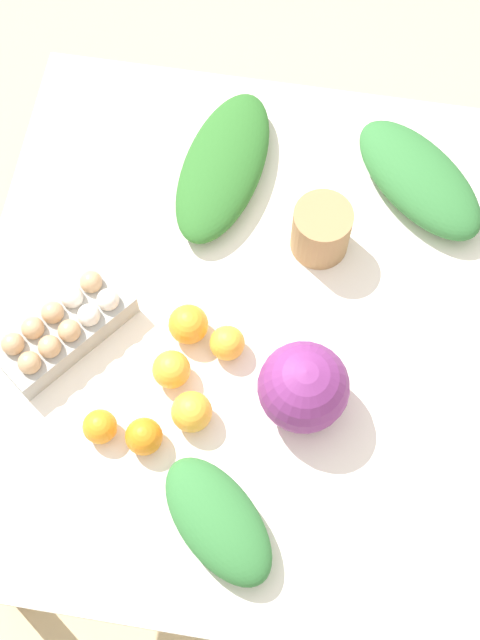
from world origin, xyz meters
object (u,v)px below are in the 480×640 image
Objects in this scene: cabbage_purple at (304,387)px; orange_4 at (144,436)px; paper_bag at (321,230)px; greens_bunch_beet_tops at (419,179)px; orange_2 at (227,343)px; greens_bunch_scallion at (223,166)px; orange_3 at (192,412)px; egg_carton at (64,327)px; orange_0 at (171,369)px; greens_bunch_dandelion at (218,521)px; orange_5 at (188,324)px; orange_1 at (100,427)px.

cabbage_purple is 2.43× the size of orange_4.
cabbage_purple is at bearing -65.77° from orange_4.
paper_bag is at bearing -30.05° from orange_4.
cabbage_purple is at bearing 160.44° from greens_bunch_beet_tops.
greens_bunch_beet_tops is 0.54m from orange_2.
orange_2 is (-0.39, -0.07, -0.00)m from greens_bunch_scallion.
orange_3 is at bearing 146.40° from greens_bunch_beet_tops.
greens_bunch_beet_tops is 0.68m from orange_3.
egg_carton reaches higher than orange_4.
orange_3 reaches higher than orange_4.
orange_0 is 1.07× the size of orange_2.
orange_2 is at bearing -30.40° from orange_4.
greens_bunch_beet_tops is 1.27× the size of greens_bunch_dandelion.
egg_carton is at bearing 101.04° from orange_5.
cabbage_purple is at bearing -24.42° from greens_bunch_dandelion.
paper_bag reaches higher than orange_4.
orange_4 is (-0.19, -0.20, -0.01)m from egg_carton.
orange_4 is at bearing 114.23° from cabbage_purple.
greens_bunch_scallion is 5.84× the size of orange_1.
greens_bunch_scallion is (0.13, 0.22, -0.02)m from paper_bag.
orange_0 is 0.10m from orange_5.
greens_bunch_dandelion reaches higher than orange_1.
orange_1 is 0.93× the size of orange_4.
paper_bag is at bearing 1.34° from cabbage_purple.
egg_carton is 0.86× the size of greens_bunch_beet_tops.
orange_5 is (-0.23, 0.23, -0.02)m from paper_bag.
orange_2 is at bearing 141.47° from greens_bunch_beet_tops.
greens_bunch_dandelion is 0.21m from orange_4.
greens_bunch_scallion is 0.41m from greens_bunch_beet_tops.
orange_3 is at bearing 23.37° from greens_bunch_dandelion.
paper_bag is 0.33m from orange_5.
egg_carton is 3.72× the size of orange_3.
orange_3 is at bearing -71.92° from orange_1.
orange_2 is 0.98× the size of orange_4.
paper_bag is 0.45m from orange_3.
cabbage_purple is 1.40× the size of paper_bag.
cabbage_purple reaches higher than orange_2.
paper_bag is 1.57× the size of orange_3.
orange_5 is (-0.36, 0.01, 0.00)m from greens_bunch_scallion.
greens_bunch_scallion is at bearing 3.25° from orange_3.
orange_0 is at bearing -64.52° from egg_carton.
greens_bunch_beet_tops is at bearing -85.63° from greens_bunch_scallion.
greens_bunch_dandelion is 3.38× the size of orange_5.
orange_5 is (-0.39, 0.41, -0.00)m from greens_bunch_beet_tops.
orange_0 is at bearing 126.43° from orange_2.
egg_carton reaches higher than orange_3.
paper_bag reaches higher than greens_bunch_dandelion.
greens_bunch_dandelion reaches higher than greens_bunch_scallion.
greens_bunch_beet_tops is 4.33× the size of orange_3.
paper_bag is 1.74× the size of orange_4.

